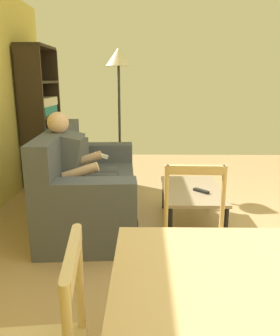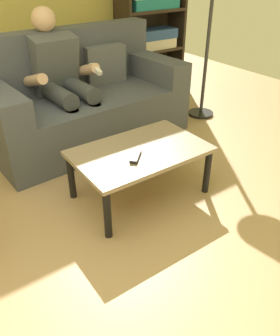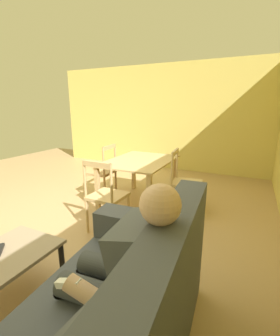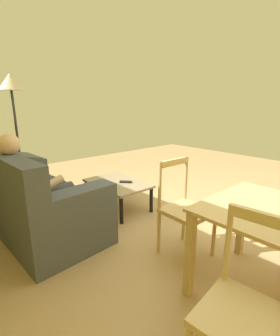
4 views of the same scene
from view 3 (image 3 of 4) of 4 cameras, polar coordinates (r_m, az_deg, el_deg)
name	(u,v)px [view 3 (image 3 of 4)]	position (r m, az deg, el deg)	size (l,w,h in m)	color
ground_plane	(61,224)	(3.41, -18.83, -12.94)	(8.99, 8.99, 0.00)	tan
wall_side	(157,118)	(6.02, 4.23, 12.21)	(0.12, 5.54, 2.54)	#D2BE5D
person_lounging	(123,273)	(1.47, -4.30, -24.31)	(0.61, 0.88, 1.19)	#4C5156
dining_table	(140,166)	(3.68, 0.00, 0.37)	(1.27, 0.93, 0.73)	tan
dining_chair_near_wall	(185,183)	(3.48, 10.95, -3.55)	(0.46, 0.46, 0.94)	#D1B27F
dining_chair_facing_couch	(106,196)	(2.93, -8.25, -6.93)	(0.43, 0.43, 0.94)	tan
dining_chair_by_doorway	(102,172)	(4.08, -9.31, -0.90)	(0.44, 0.44, 0.92)	tan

